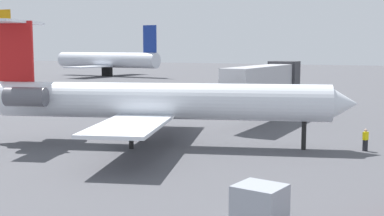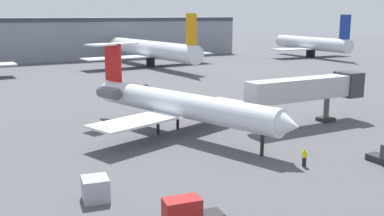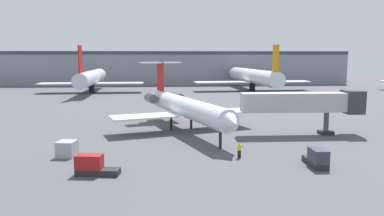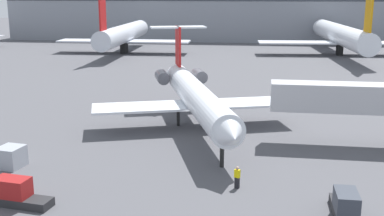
# 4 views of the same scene
# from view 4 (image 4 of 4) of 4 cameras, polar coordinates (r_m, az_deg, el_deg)

# --- Properties ---
(ground_plane) EXTENTS (400.00, 400.00, 0.10)m
(ground_plane) POSITION_cam_4_polar(r_m,az_deg,el_deg) (49.18, 0.55, -3.17)
(ground_plane) COLOR #4C4C51
(regional_jet) EXTENTS (21.62, 29.60, 9.88)m
(regional_jet) POSITION_cam_4_polar(r_m,az_deg,el_deg) (50.64, 0.34, 1.61)
(regional_jet) COLOR silver
(regional_jet) RESTS_ON ground_plane
(jet_bridge) EXTENTS (16.88, 3.24, 6.17)m
(jet_bridge) POSITION_cam_4_polar(r_m,az_deg,el_deg) (47.48, 20.77, 0.96)
(jet_bridge) COLOR #ADADB2
(jet_bridge) RESTS_ON ground_plane
(ground_crew_marshaller) EXTENTS (0.48, 0.42, 1.69)m
(ground_crew_marshaller) POSITION_cam_4_polar(r_m,az_deg,el_deg) (36.06, 5.34, -8.12)
(ground_crew_marshaller) COLOR black
(ground_crew_marshaller) RESTS_ON ground_plane
(baggage_tug_lead) EXTENTS (4.16, 1.98, 1.90)m
(baggage_tug_lead) POSITION_cam_4_polar(r_m,az_deg,el_deg) (35.32, -19.92, -9.44)
(baggage_tug_lead) COLOR #262628
(baggage_tug_lead) RESTS_ON ground_plane
(baggage_tug_trailing) EXTENTS (1.49, 4.03, 1.90)m
(baggage_tug_trailing) POSITION_cam_4_polar(r_m,az_deg,el_deg) (33.07, 17.58, -10.86)
(baggage_tug_trailing) COLOR #262628
(baggage_tug_trailing) RESTS_ON ground_plane
(cargo_container_uld) EXTENTS (2.19, 2.33, 1.73)m
(cargo_container_uld) POSITION_cam_4_polar(r_m,az_deg,el_deg) (42.74, -20.55, -5.42)
(cargo_container_uld) COLOR #999EA8
(cargo_container_uld) RESTS_ON ground_plane
(terminal_building) EXTENTS (132.68, 23.35, 12.54)m
(terminal_building) POSITION_cam_4_polar(r_m,az_deg,el_deg) (147.34, 5.37, 10.54)
(terminal_building) COLOR gray
(terminal_building) RESTS_ON ground_plane
(parked_airliner_west_mid) EXTENTS (30.60, 36.36, 13.52)m
(parked_airliner_west_mid) POSITION_cam_4_polar(r_m,az_deg,el_deg) (113.73, -8.07, 8.58)
(parked_airliner_west_mid) COLOR silver
(parked_airliner_west_mid) RESTS_ON ground_plane
(parked_airliner_centre) EXTENTS (36.64, 43.42, 13.77)m
(parked_airliner_centre) POSITION_cam_4_polar(r_m,az_deg,el_deg) (113.99, 17.12, 8.19)
(parked_airliner_centre) COLOR silver
(parked_airliner_centre) RESTS_ON ground_plane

